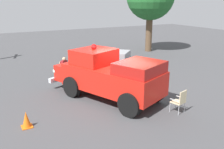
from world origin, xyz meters
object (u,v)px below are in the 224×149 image
object	(u,v)px
spectator_seated	(65,67)
lawn_chair_by_car	(180,100)
classic_hot_rod	(109,61)
lawn_chair_near_truck	(64,68)
vintage_fire_truck	(108,75)
lawn_chair_spare	(106,54)
traffic_cone	(26,120)

from	to	relation	value
spectator_seated	lawn_chair_by_car	bearing A→B (deg)	110.17
classic_hot_rod	lawn_chair_by_car	world-z (taller)	classic_hot_rod
lawn_chair_near_truck	spectator_seated	size ratio (longest dim) A/B	0.79
vintage_fire_truck	lawn_chair_spare	world-z (taller)	vintage_fire_truck
lawn_chair_near_truck	traffic_cone	distance (m)	6.41
classic_hot_rod	traffic_cone	distance (m)	8.10
spectator_seated	traffic_cone	distance (m)	6.35
vintage_fire_truck	lawn_chair_by_car	bearing A→B (deg)	122.47
lawn_chair_near_truck	spectator_seated	xyz separation A→B (m)	(-0.06, 0.12, 0.11)
vintage_fire_truck	lawn_chair_near_truck	bearing A→B (deg)	-79.23
classic_hot_rod	spectator_seated	world-z (taller)	classic_hot_rod
classic_hot_rod	lawn_chair_near_truck	world-z (taller)	classic_hot_rod
lawn_chair_spare	spectator_seated	bearing A→B (deg)	31.25
vintage_fire_truck	lawn_chair_by_car	size ratio (longest dim) A/B	6.20
lawn_chair_by_car	traffic_cone	size ratio (longest dim) A/B	1.61
lawn_chair_spare	lawn_chair_by_car	bearing A→B (deg)	81.24
classic_hot_rod	traffic_cone	size ratio (longest dim) A/B	6.97
lawn_chair_by_car	spectator_seated	bearing A→B (deg)	-69.83
vintage_fire_truck	classic_hot_rod	world-z (taller)	vintage_fire_truck
lawn_chair_near_truck	spectator_seated	world-z (taller)	spectator_seated
lawn_chair_spare	traffic_cone	xyz separation A→B (m)	(7.48, 7.92, -0.28)
lawn_chair_near_truck	lawn_chair_spare	bearing A→B (deg)	-150.31
spectator_seated	traffic_cone	world-z (taller)	spectator_seated
vintage_fire_truck	spectator_seated	size ratio (longest dim) A/B	4.91
vintage_fire_truck	lawn_chair_near_truck	xyz separation A→B (m)	(0.83, -4.38, -0.61)
classic_hot_rod	spectator_seated	size ratio (longest dim) A/B	3.43
classic_hot_rod	lawn_chair_near_truck	bearing A→B (deg)	-7.02
classic_hot_rod	spectator_seated	bearing A→B (deg)	-4.89
vintage_fire_truck	lawn_chair_spare	xyz separation A→B (m)	(-3.38, -6.78, -0.61)
classic_hot_rod	lawn_chair_spare	size ratio (longest dim) A/B	4.34
vintage_fire_truck	traffic_cone	distance (m)	4.34
classic_hot_rod	lawn_chair_near_truck	distance (m)	3.00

